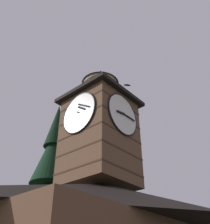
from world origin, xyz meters
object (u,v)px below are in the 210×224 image
Objects in this scene: clock_tower at (100,130)px; flying_bird_high at (127,85)px; moon at (3,222)px; pine_tree_behind at (48,208)px; pine_tree_aside at (114,201)px.

clock_tower is 14.65× the size of flying_bird_high.
pine_tree_behind is at bearing 64.73° from moon.
pine_tree_behind is at bearing -33.51° from flying_bird_high.
pine_tree_aside is (-7.99, -5.45, -2.13)m from clock_tower.
clock_tower reaches higher than moon.
flying_bird_high is at bearing 59.90° from pine_tree_aside.
pine_tree_aside is at bearing -178.25° from pine_tree_behind.
flying_bird_high is at bearing 73.26° from moon.
moon is at bearing -113.09° from clock_tower.
moon is at bearing -105.24° from pine_tree_aside.
flying_bird_high is (2.17, 3.74, 10.16)m from pine_tree_aside.
clock_tower is at bearing 16.40° from flying_bird_high.
clock_tower is at bearing 66.91° from moon.
moon is 42.84m from flying_bird_high.
clock_tower is 46.00m from moon.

